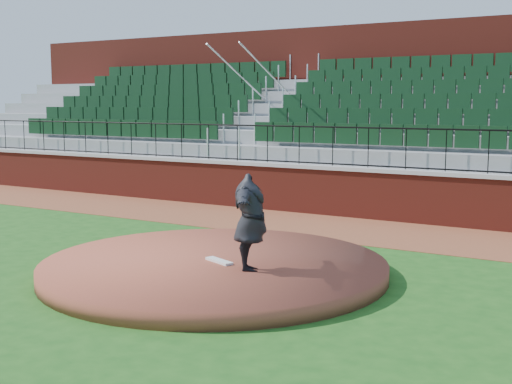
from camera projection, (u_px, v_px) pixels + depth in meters
ground at (210, 279)px, 11.24m from camera, size 90.00×90.00×0.00m
warning_track at (341, 228)px, 15.84m from camera, size 34.00×3.20×0.01m
field_wall at (367, 195)px, 17.12m from camera, size 34.00×0.35×1.20m
wall_cap at (368, 169)px, 17.03m from camera, size 34.00×0.45×0.10m
wall_railing at (368, 148)px, 16.96m from camera, size 34.00×0.05×1.00m
seating_stands at (404, 125)px, 19.21m from camera, size 34.00×5.10×4.60m
concourse_wall at (433, 108)px, 21.54m from camera, size 34.00×0.50×5.50m
pitchers_mound at (214, 267)px, 11.54m from camera, size 5.89×5.89×0.25m
pitching_rubber at (219, 261)px, 11.39m from camera, size 0.63×0.37×0.04m
pitcher at (250, 222)px, 10.74m from camera, size 1.40×1.94×1.57m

